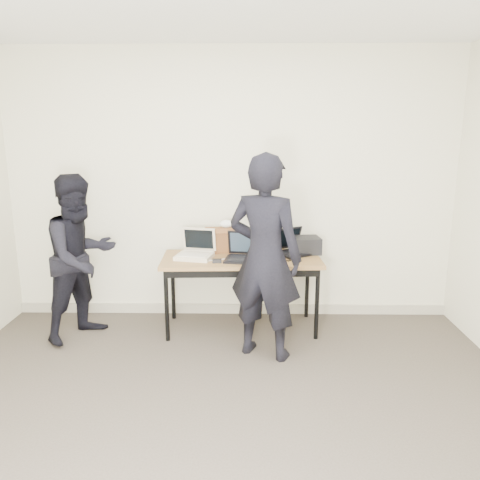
{
  "coord_description": "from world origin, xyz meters",
  "views": [
    {
      "loc": [
        0.16,
        -2.44,
        1.9
      ],
      "look_at": [
        0.1,
        1.6,
        0.95
      ],
      "focal_mm": 35.0,
      "sensor_mm": 36.0,
      "label": 1
    }
  ],
  "objects_px": {
    "laptop_center": "(244,253)",
    "equipment_box": "(305,245)",
    "leather_satchel": "(223,239)",
    "person_typist": "(265,258)",
    "desk": "(241,264)",
    "person_observer": "(81,258)",
    "laptop_beige": "(196,252)",
    "laptop_right": "(292,248)"
  },
  "relations": [
    {
      "from": "person_typist",
      "to": "leather_satchel",
      "type": "bearing_deg",
      "value": -40.4
    },
    {
      "from": "leather_satchel",
      "to": "person_typist",
      "type": "height_order",
      "value": "person_typist"
    },
    {
      "from": "laptop_beige",
      "to": "laptop_center",
      "type": "xyz_separation_m",
      "value": [
        0.46,
        -0.07,
        0.0
      ]
    },
    {
      "from": "leather_satchel",
      "to": "laptop_beige",
      "type": "bearing_deg",
      "value": -147.77
    },
    {
      "from": "equipment_box",
      "to": "leather_satchel",
      "type": "bearing_deg",
      "value": 177.47
    },
    {
      "from": "desk",
      "to": "leather_satchel",
      "type": "height_order",
      "value": "leather_satchel"
    },
    {
      "from": "equipment_box",
      "to": "person_observer",
      "type": "relative_size",
      "value": 0.18
    },
    {
      "from": "equipment_box",
      "to": "person_typist",
      "type": "relative_size",
      "value": 0.16
    },
    {
      "from": "laptop_right",
      "to": "person_typist",
      "type": "bearing_deg",
      "value": -144.5
    },
    {
      "from": "desk",
      "to": "leather_satchel",
      "type": "relative_size",
      "value": 4.02
    },
    {
      "from": "leather_satchel",
      "to": "person_typist",
      "type": "bearing_deg",
      "value": -71.01
    },
    {
      "from": "leather_satchel",
      "to": "person_observer",
      "type": "height_order",
      "value": "person_observer"
    },
    {
      "from": "person_typist",
      "to": "desk",
      "type": "bearing_deg",
      "value": -46.3
    },
    {
      "from": "desk",
      "to": "person_observer",
      "type": "bearing_deg",
      "value": -175.73
    },
    {
      "from": "leather_satchel",
      "to": "laptop_center",
      "type": "bearing_deg",
      "value": -61.24
    },
    {
      "from": "leather_satchel",
      "to": "person_typist",
      "type": "xyz_separation_m",
      "value": [
        0.38,
        -0.76,
        0.02
      ]
    },
    {
      "from": "leather_satchel",
      "to": "person_typist",
      "type": "relative_size",
      "value": 0.22
    },
    {
      "from": "desk",
      "to": "laptop_right",
      "type": "relative_size",
      "value": 3.38
    },
    {
      "from": "equipment_box",
      "to": "person_observer",
      "type": "distance_m",
      "value": 2.13
    },
    {
      "from": "equipment_box",
      "to": "person_typist",
      "type": "xyz_separation_m",
      "value": [
        -0.43,
        -0.73,
        0.07
      ]
    },
    {
      "from": "person_observer",
      "to": "leather_satchel",
      "type": "bearing_deg",
      "value": -38.45
    },
    {
      "from": "laptop_right",
      "to": "person_observer",
      "type": "height_order",
      "value": "person_observer"
    },
    {
      "from": "laptop_beige",
      "to": "leather_satchel",
      "type": "distance_m",
      "value": 0.34
    },
    {
      "from": "person_observer",
      "to": "laptop_beige",
      "type": "bearing_deg",
      "value": -45.4
    },
    {
      "from": "laptop_center",
      "to": "equipment_box",
      "type": "distance_m",
      "value": 0.65
    },
    {
      "from": "desk",
      "to": "laptop_center",
      "type": "relative_size",
      "value": 4.12
    },
    {
      "from": "laptop_right",
      "to": "person_observer",
      "type": "xyz_separation_m",
      "value": [
        -1.97,
        -0.35,
        -0.01
      ]
    },
    {
      "from": "laptop_beige",
      "to": "person_observer",
      "type": "bearing_deg",
      "value": -157.88
    },
    {
      "from": "laptop_right",
      "to": "desk",
      "type": "bearing_deg",
      "value": 167.48
    },
    {
      "from": "equipment_box",
      "to": "desk",
      "type": "bearing_deg",
      "value": -163.05
    },
    {
      "from": "laptop_beige",
      "to": "equipment_box",
      "type": "xyz_separation_m",
      "value": [
        1.07,
        0.18,
        0.03
      ]
    },
    {
      "from": "laptop_beige",
      "to": "person_typist",
      "type": "height_order",
      "value": "person_typist"
    },
    {
      "from": "laptop_beige",
      "to": "leather_satchel",
      "type": "bearing_deg",
      "value": 51.46
    },
    {
      "from": "laptop_center",
      "to": "equipment_box",
      "type": "height_order",
      "value": "laptop_center"
    },
    {
      "from": "laptop_center",
      "to": "person_observer",
      "type": "height_order",
      "value": "person_observer"
    },
    {
      "from": "desk",
      "to": "laptop_right",
      "type": "distance_m",
      "value": 0.54
    },
    {
      "from": "desk",
      "to": "equipment_box",
      "type": "xyz_separation_m",
      "value": [
        0.63,
        0.19,
        0.14
      ]
    },
    {
      "from": "laptop_center",
      "to": "leather_satchel",
      "type": "distance_m",
      "value": 0.35
    },
    {
      "from": "laptop_center",
      "to": "equipment_box",
      "type": "bearing_deg",
      "value": 29.59
    },
    {
      "from": "desk",
      "to": "laptop_right",
      "type": "bearing_deg",
      "value": 16.76
    },
    {
      "from": "equipment_box",
      "to": "laptop_beige",
      "type": "bearing_deg",
      "value": -170.52
    },
    {
      "from": "equipment_box",
      "to": "laptop_center",
      "type": "bearing_deg",
      "value": -158.11
    }
  ]
}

